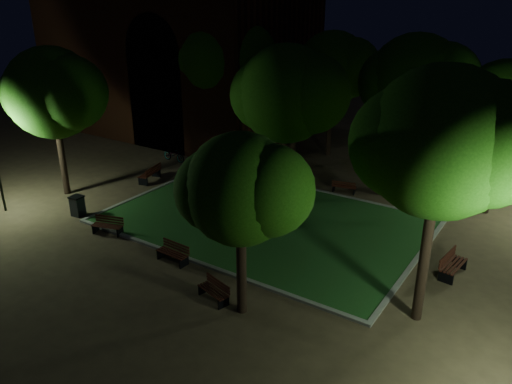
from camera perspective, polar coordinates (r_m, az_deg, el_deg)
ground at (r=23.69m, az=-1.70°, el=-5.10°), size 80.00×80.00×0.00m
lawn at (r=25.16m, az=0.92°, el=-3.29°), size 15.00×10.00×0.08m
lawn_kerb at (r=25.15m, az=0.93°, el=-3.25°), size 15.40×10.40×0.12m
monument at (r=24.78m, az=0.94°, el=-1.38°), size 1.40×1.40×3.20m
building_main at (r=41.95m, az=-9.02°, el=17.07°), size 20.00×12.00×15.00m
tree_west at (r=28.99m, az=-22.15°, el=10.41°), size 6.02×4.92×8.22m
tree_north_wl at (r=31.04m, az=4.55°, el=12.11°), size 4.62×3.77×7.40m
tree_north_er at (r=27.35m, az=17.92°, el=11.86°), size 6.04×4.93×8.93m
tree_ne at (r=27.20m, az=26.74°, el=8.76°), size 5.46×4.46×7.87m
tree_east at (r=16.37m, az=20.75°, el=5.21°), size 5.95×4.86×8.89m
tree_se at (r=16.28m, az=-1.57°, el=0.23°), size 4.67×3.82×6.67m
tree_nw at (r=34.57m, az=-3.61°, el=15.10°), size 7.05×5.76×9.55m
tree_far_north at (r=34.42m, az=8.91°, el=13.80°), size 5.97×4.88×8.48m
tree_extra at (r=25.54m, az=3.69°, el=11.10°), size 6.13×5.01×8.49m
lamppost_nw at (r=37.94m, az=-9.05°, el=9.91°), size 1.18×0.28×4.30m
bench_near_left at (r=21.72m, az=-9.43°, el=-6.90°), size 1.55×0.61×0.84m
bench_near_right at (r=19.07m, az=-4.76°, el=-11.20°), size 1.50×0.86×0.78m
bench_west_near at (r=24.85m, az=-16.56°, el=-3.72°), size 1.59×0.95×0.83m
bench_left_side at (r=30.99m, az=-11.97°, el=2.02°), size 1.03×1.87×0.97m
bench_right_side at (r=21.96m, az=21.47°, el=-7.77°), size 0.80×1.79×0.95m
bench_far_side at (r=28.98m, az=10.01°, el=0.54°), size 1.43×0.73×0.75m
trash_bin at (r=27.22m, az=-19.73°, el=-1.49°), size 0.69×0.69×1.06m
bicycle at (r=34.42m, az=-9.36°, el=4.25°), size 1.80×0.65×0.94m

